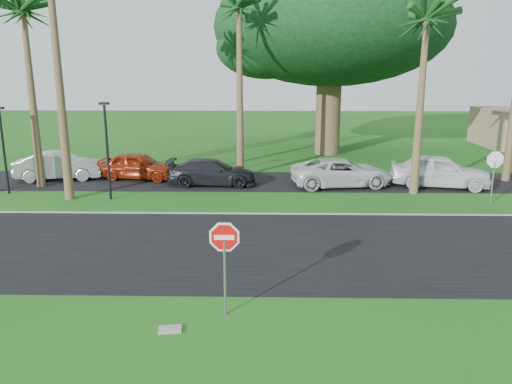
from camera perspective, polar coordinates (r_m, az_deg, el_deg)
The scene contains 18 objects.
ground at distance 16.01m, azimuth -4.43°, elevation -8.72°, with size 120.00×120.00×0.00m, color #175214.
road at distance 17.86m, azimuth -3.81°, elevation -6.22°, with size 120.00×8.00×0.02m, color black.
parking_strip at distance 27.92m, azimuth -1.95°, elevation 1.24°, with size 120.00×5.00×0.02m, color black.
curb at distance 21.69m, azimuth -2.89°, elevation -2.47°, with size 120.00×0.12×0.06m, color gray.
stop_sign_near at distance 12.53m, azimuth -3.62°, elevation -6.57°, with size 1.05×0.07×2.62m.
stop_sign_far at distance 25.37m, azimuth 25.59°, elevation 2.63°, with size 1.05×0.07×2.62m.
palm_left_mid at distance 28.48m, azimuth -25.05°, elevation 17.80°, with size 5.00×5.00×10.00m.
palm_center at distance 28.89m, azimuth -1.94°, elevation 19.94°, with size 5.00×5.00×10.50m.
palm_right_near at distance 25.87m, azimuth 18.93°, elevation 17.76°, with size 5.00×5.00×9.50m.
canopy_tree at distance 37.07m, azimuth 8.58°, elevation 18.14°, with size 16.50×16.50×13.12m.
streetlight_left at distance 27.73m, azimuth -26.93°, elevation 4.87°, with size 0.45×0.25×4.34m.
streetlight_right at distance 24.64m, azimuth -16.67°, elevation 5.20°, with size 0.45×0.25×4.64m.
car_silver at distance 30.28m, azimuth -21.53°, elevation 2.76°, with size 1.65×4.74×1.56m, color #AEB1B6.
car_red at distance 29.09m, azimuth -13.33°, elevation 2.91°, with size 1.81×4.50×1.53m, color maroon.
car_dark at distance 27.03m, azimuth -5.02°, elevation 2.25°, with size 1.95×4.79×1.39m, color black.
car_minivan at distance 26.99m, azimuth 9.76°, elevation 2.19°, with size 2.47×5.35×1.49m, color silver.
car_pickup at distance 28.09m, azimuth 20.27°, elevation 2.23°, with size 2.05×5.09×1.73m, color silver.
utility_slab at distance 12.67m, azimuth -9.81°, elevation -15.21°, with size 0.55×0.35×0.06m, color gray.
Camera 1 is at (1.54, -14.69, 6.17)m, focal length 35.00 mm.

